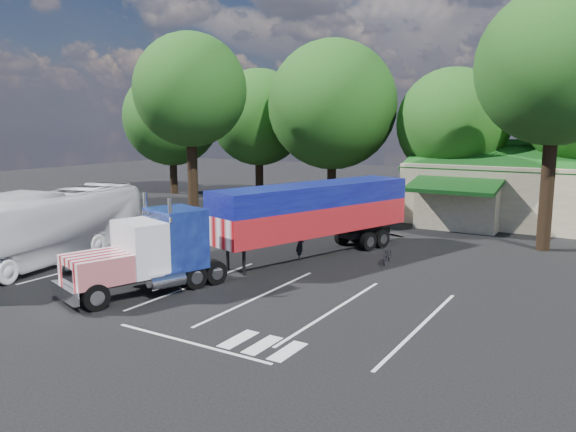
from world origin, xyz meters
The scene contains 12 objects.
ground centered at (0.00, 0.00, 0.00)m, with size 120.00×120.00×0.00m, color black.
tree_row_a centered at (-22.00, 16.50, 7.16)m, with size 9.00×9.00×11.68m.
tree_row_b centered at (-13.00, 17.80, 7.13)m, with size 8.40×8.40×11.35m.
tree_row_c centered at (-5.00, 16.20, 8.04)m, with size 10.00×10.00×13.05m.
tree_row_d centered at (4.00, 17.50, 6.58)m, with size 8.00×8.00×10.60m.
tree_near_left centered at (-10.50, 6.00, 8.81)m, with size 7.60×7.60×12.65m.
tree_near_right centered at (11.50, 8.50, 9.46)m, with size 8.00×8.00×13.50m.
semi_truck centered at (1.05, -1.37, 2.18)m, with size 7.80×18.22×3.86m.
woman centered at (1.60, -0.14, 0.81)m, with size 0.59×0.39×1.62m, color black.
bicycle centered at (5.50, 1.53, 0.42)m, with size 0.56×1.60×0.84m, color black.
tour_bus centered at (-8.69, -7.17, 1.74)m, with size 2.93×12.52×3.49m, color white.
silver_sedan centered at (5.03, 14.00, 0.66)m, with size 1.39×3.99×1.31m, color #B8BAC0.
Camera 1 is at (15.07, -23.41, 6.68)m, focal length 35.00 mm.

